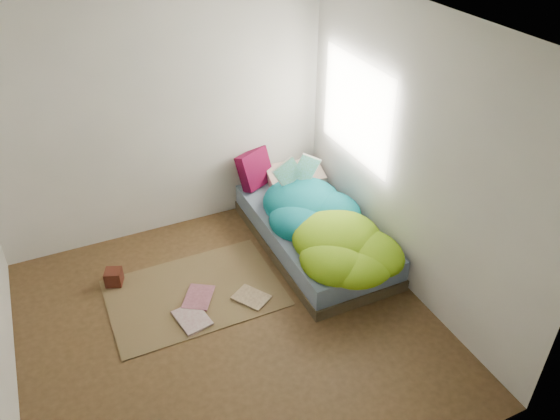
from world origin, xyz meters
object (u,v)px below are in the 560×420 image
at_px(pillow_magenta, 255,169).
at_px(floor_book_a, 179,324).
at_px(wooden_box, 114,277).
at_px(floor_book_b, 186,296).
at_px(bed, 314,234).
at_px(open_book, 298,162).

relative_size(pillow_magenta, floor_book_a, 1.17).
xyz_separation_m(wooden_box, floor_book_b, (0.56, -0.49, -0.06)).
relative_size(bed, open_book, 4.49).
relative_size(pillow_magenta, wooden_box, 2.66).
distance_m(bed, floor_book_a, 1.71).
height_order(wooden_box, floor_book_b, wooden_box).
distance_m(wooden_box, floor_book_b, 0.75).
bearing_deg(wooden_box, floor_book_a, -63.13).
xyz_separation_m(pillow_magenta, floor_book_a, (-1.35, -1.44, -0.52)).
bearing_deg(open_book, pillow_magenta, 117.57).
height_order(pillow_magenta, floor_book_b, pillow_magenta).
bearing_deg(bed, floor_book_a, -162.04).
distance_m(open_book, wooden_box, 2.16).
bearing_deg(floor_book_a, open_book, 20.13).
bearing_deg(pillow_magenta, bed, -99.96).
bearing_deg(bed, floor_book_b, -172.04).
distance_m(open_book, floor_book_a, 2.03).
relative_size(floor_book_a, floor_book_b, 1.04).
relative_size(bed, floor_book_b, 5.95).
xyz_separation_m(open_book, floor_book_b, (-1.47, -0.61, -0.79)).
distance_m(pillow_magenta, wooden_box, 1.92).
bearing_deg(wooden_box, floor_book_b, -40.90).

